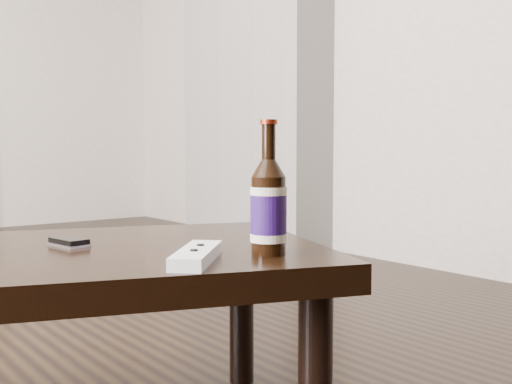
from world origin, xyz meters
TOP-DOWN VIEW (x-y plane):
  - wall_right at (2.51, 0.00)m, footprint 0.02×6.00m
  - chimney_breast at (2.35, 1.20)m, footprint 0.30×1.20m
  - coffee_table at (0.30, -0.76)m, footprint 1.25×0.99m
  - beer_bottle at (0.62, -1.07)m, footprint 0.08×0.08m
  - phone at (0.36, -0.74)m, footprint 0.06×0.10m
  - remote at (0.48, -1.05)m, footprint 0.18×0.19m

SIDE VIEW (x-z plane):
  - coffee_table at x=0.30m, z-range 0.15..0.56m
  - phone at x=0.36m, z-range 0.41..0.43m
  - remote at x=0.48m, z-range 0.41..0.44m
  - beer_bottle at x=0.62m, z-range 0.37..0.63m
  - wall_right at x=2.51m, z-range 0.00..2.70m
  - chimney_breast at x=2.35m, z-range 0.00..2.70m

